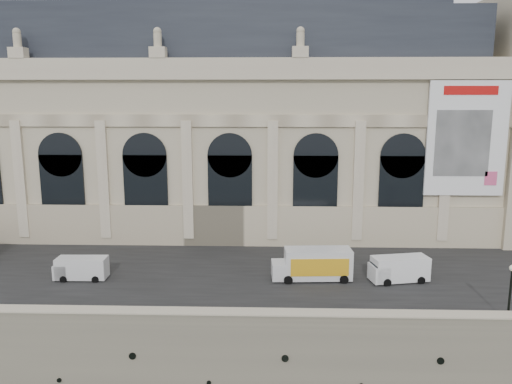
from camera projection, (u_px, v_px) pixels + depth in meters
quay at (265, 240)px, 73.41m from camera, size 160.00×70.00×6.00m
street at (263, 268)px, 52.22m from camera, size 160.00×24.00×0.06m
parapet at (260, 318)px, 38.95m from camera, size 160.00×1.40×1.21m
museum at (220, 127)px, 66.42m from camera, size 69.00×18.70×29.10m
van_b at (79, 268)px, 48.83m from camera, size 5.06×2.19×2.23m
van_c at (397, 269)px, 48.19m from camera, size 5.89×3.16×2.49m
box_truck at (313, 264)px, 48.70m from camera, size 7.86×3.12×3.11m
lamp_right at (510, 294)px, 39.20m from camera, size 0.49×0.49×4.77m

